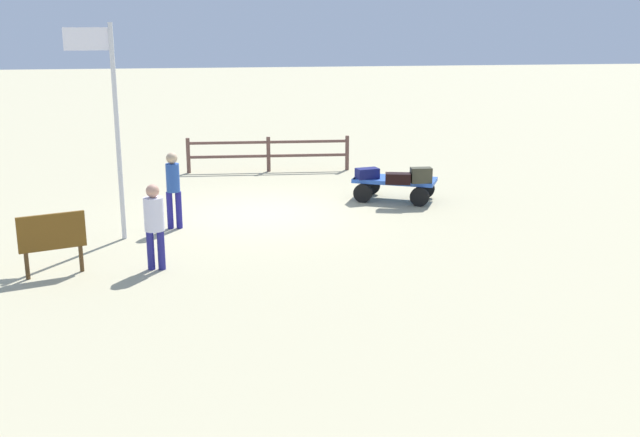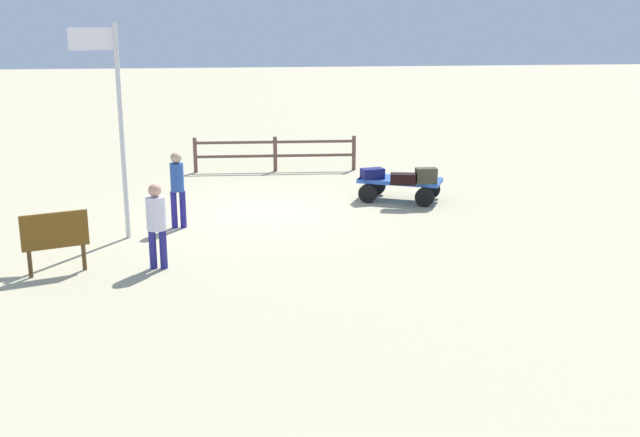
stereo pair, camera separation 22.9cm
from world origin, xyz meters
The scene contains 10 objects.
ground_plane centered at (0.00, 0.00, 0.00)m, with size 120.00×120.00×0.00m, color #B9AF89.
luggage_cart centered at (-3.52, -0.85, 0.44)m, with size 2.33×1.85×0.59m.
suitcase_tan centered at (-4.05, -0.18, 0.79)m, with size 0.54×0.30×0.39m.
suitcase_olive centered at (-3.44, -0.15, 0.73)m, with size 0.70×0.47×0.27m.
suitcase_dark centered at (-2.82, -0.93, 0.73)m, with size 0.64×0.45×0.27m.
worker_lead centered at (2.12, 1.10, 1.01)m, with size 0.34×0.31×1.75m.
worker_trailing centered at (2.38, 4.04, 0.98)m, with size 0.42×0.42×1.66m.
flagpole centered at (3.29, 1.78, 2.70)m, with size 0.99×0.10×4.57m.
signboard centered at (4.24, 4.09, 0.77)m, with size 1.16×0.45×1.18m.
wooden_fence centered at (-0.62, -5.30, 0.64)m, with size 5.09×0.41×1.09m.
Camera 1 is at (1.46, 18.09, 4.61)m, focal length 42.44 mm.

